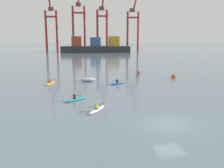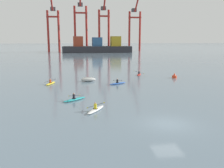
{
  "view_description": "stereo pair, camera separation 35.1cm",
  "coord_description": "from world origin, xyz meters",
  "px_view_note": "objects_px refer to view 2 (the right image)",
  "views": [
    {
      "loc": [
        -8.11,
        -19.68,
        7.35
      ],
      "look_at": [
        -2.6,
        16.66,
        0.6
      ],
      "focal_mm": 39.55,
      "sensor_mm": 36.0,
      "label": 1
    },
    {
      "loc": [
        -7.77,
        -19.73,
        7.35
      ],
      "look_at": [
        -2.6,
        16.66,
        0.6
      ],
      "focal_mm": 39.55,
      "sensor_mm": 36.0,
      "label": 2
    }
  ],
  "objects_px": {
    "kayak_blue": "(118,83)",
    "container_barge": "(97,47)",
    "gantry_crane_west": "(53,22)",
    "gantry_crane_west_mid": "(81,20)",
    "kayak_red": "(139,74)",
    "kayak_yellow": "(51,83)",
    "gantry_crane_east_mid": "(104,22)",
    "kayak_teal": "(74,99)",
    "channel_buoy": "(174,76)",
    "gantry_crane_east": "(135,23)",
    "kayak_white": "(96,109)",
    "capsized_dinghy": "(88,79)"
  },
  "relations": [
    {
      "from": "gantry_crane_west",
      "to": "kayak_teal",
      "type": "xyz_separation_m",
      "value": [
        12.32,
        -115.03,
        -16.25
      ]
    },
    {
      "from": "container_barge",
      "to": "capsized_dinghy",
      "type": "relative_size",
      "value": 13.95
    },
    {
      "from": "kayak_yellow",
      "to": "kayak_teal",
      "type": "relative_size",
      "value": 1.15
    },
    {
      "from": "kayak_white",
      "to": "capsized_dinghy",
      "type": "bearing_deg",
      "value": 89.78
    },
    {
      "from": "kayak_red",
      "to": "kayak_teal",
      "type": "distance_m",
      "value": 23.41
    },
    {
      "from": "gantry_crane_west",
      "to": "gantry_crane_west_mid",
      "type": "xyz_separation_m",
      "value": [
        15.33,
        1.66,
        1.3
      ]
    },
    {
      "from": "gantry_crane_west_mid",
      "to": "gantry_crane_east",
      "type": "height_order",
      "value": "gantry_crane_west_mid"
    },
    {
      "from": "container_barge",
      "to": "channel_buoy",
      "type": "bearing_deg",
      "value": -85.44
    },
    {
      "from": "channel_buoy",
      "to": "kayak_blue",
      "type": "bearing_deg",
      "value": -157.41
    },
    {
      "from": "kayak_red",
      "to": "kayak_teal",
      "type": "height_order",
      "value": "kayak_red"
    },
    {
      "from": "kayak_red",
      "to": "kayak_white",
      "type": "bearing_deg",
      "value": -113.9
    },
    {
      "from": "container_barge",
      "to": "gantry_crane_east_mid",
      "type": "bearing_deg",
      "value": 55.96
    },
    {
      "from": "kayak_red",
      "to": "channel_buoy",
      "type": "bearing_deg",
      "value": -38.27
    },
    {
      "from": "kayak_blue",
      "to": "kayak_teal",
      "type": "distance_m",
      "value": 12.24
    },
    {
      "from": "gantry_crane_east",
      "to": "kayak_red",
      "type": "xyz_separation_m",
      "value": [
        -22.67,
        -100.35,
        -16.57
      ]
    },
    {
      "from": "gantry_crane_west_mid",
      "to": "kayak_white",
      "type": "height_order",
      "value": "gantry_crane_west_mid"
    },
    {
      "from": "gantry_crane_east_mid",
      "to": "kayak_teal",
      "type": "relative_size",
      "value": 12.34
    },
    {
      "from": "kayak_teal",
      "to": "kayak_red",
      "type": "bearing_deg",
      "value": 56.4
    },
    {
      "from": "kayak_blue",
      "to": "kayak_yellow",
      "type": "xyz_separation_m",
      "value": [
        -10.94,
        1.49,
        0.0
      ]
    },
    {
      "from": "gantry_crane_east",
      "to": "channel_buoy",
      "type": "height_order",
      "value": "gantry_crane_east"
    },
    {
      "from": "gantry_crane_west_mid",
      "to": "channel_buoy",
      "type": "relative_size",
      "value": 37.41
    },
    {
      "from": "gantry_crane_east_mid",
      "to": "kayak_white",
      "type": "height_order",
      "value": "gantry_crane_east_mid"
    },
    {
      "from": "gantry_crane_east_mid",
      "to": "kayak_yellow",
      "type": "xyz_separation_m",
      "value": [
        -20.05,
        -101.29,
        -16.63
      ]
    },
    {
      "from": "container_barge",
      "to": "gantry_crane_west",
      "type": "height_order",
      "value": "gantry_crane_west"
    },
    {
      "from": "gantry_crane_west_mid",
      "to": "gantry_crane_east_mid",
      "type": "bearing_deg",
      "value": -16.38
    },
    {
      "from": "kayak_blue",
      "to": "capsized_dinghy",
      "type": "bearing_deg",
      "value": 144.95
    },
    {
      "from": "kayak_yellow",
      "to": "gantry_crane_west_mid",
      "type": "bearing_deg",
      "value": 86.2
    },
    {
      "from": "gantry_crane_east",
      "to": "channel_buoy",
      "type": "bearing_deg",
      "value": -99.16
    },
    {
      "from": "container_barge",
      "to": "kayak_teal",
      "type": "relative_size",
      "value": 12.45
    },
    {
      "from": "kayak_yellow",
      "to": "kayak_teal",
      "type": "height_order",
      "value": "kayak_yellow"
    },
    {
      "from": "capsized_dinghy",
      "to": "kayak_red",
      "type": "bearing_deg",
      "value": 29.97
    },
    {
      "from": "kayak_red",
      "to": "gantry_crane_west",
      "type": "bearing_deg",
      "value": 104.82
    },
    {
      "from": "gantry_crane_east_mid",
      "to": "kayak_yellow",
      "type": "distance_m",
      "value": 104.59
    },
    {
      "from": "gantry_crane_west_mid",
      "to": "gantry_crane_east_mid",
      "type": "height_order",
      "value": "gantry_crane_west_mid"
    },
    {
      "from": "kayak_white",
      "to": "gantry_crane_west_mid",
      "type": "bearing_deg",
      "value": 89.63
    },
    {
      "from": "kayak_blue",
      "to": "container_barge",
      "type": "bearing_deg",
      "value": 87.32
    },
    {
      "from": "kayak_red",
      "to": "kayak_yellow",
      "type": "height_order",
      "value": "kayak_yellow"
    },
    {
      "from": "gantry_crane_east_mid",
      "to": "kayak_blue",
      "type": "bearing_deg",
      "value": -95.06
    },
    {
      "from": "gantry_crane_west",
      "to": "gantry_crane_west_mid",
      "type": "height_order",
      "value": "gantry_crane_west_mid"
    },
    {
      "from": "gantry_crane_east",
      "to": "kayak_teal",
      "type": "relative_size",
      "value": 12.05
    },
    {
      "from": "capsized_dinghy",
      "to": "kayak_blue",
      "type": "height_order",
      "value": "kayak_blue"
    },
    {
      "from": "gantry_crane_west_mid",
      "to": "gantry_crane_east_mid",
      "type": "xyz_separation_m",
      "value": [
        13.07,
        -3.84,
        -0.91
      ]
    },
    {
      "from": "gantry_crane_west",
      "to": "kayak_teal",
      "type": "height_order",
      "value": "gantry_crane_west"
    },
    {
      "from": "gantry_crane_east",
      "to": "kayak_white",
      "type": "bearing_deg",
      "value": -105.01
    },
    {
      "from": "container_barge",
      "to": "kayak_blue",
      "type": "bearing_deg",
      "value": -92.68
    },
    {
      "from": "capsized_dinghy",
      "to": "kayak_teal",
      "type": "bearing_deg",
      "value": -99.72
    },
    {
      "from": "gantry_crane_east_mid",
      "to": "kayak_yellow",
      "type": "bearing_deg",
      "value": -101.19
    },
    {
      "from": "capsized_dinghy",
      "to": "kayak_blue",
      "type": "distance_m",
      "value": 5.72
    },
    {
      "from": "gantry_crane_west_mid",
      "to": "container_barge",
      "type": "bearing_deg",
      "value": -51.71
    },
    {
      "from": "gantry_crane_west",
      "to": "kayak_white",
      "type": "height_order",
      "value": "gantry_crane_west"
    }
  ]
}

